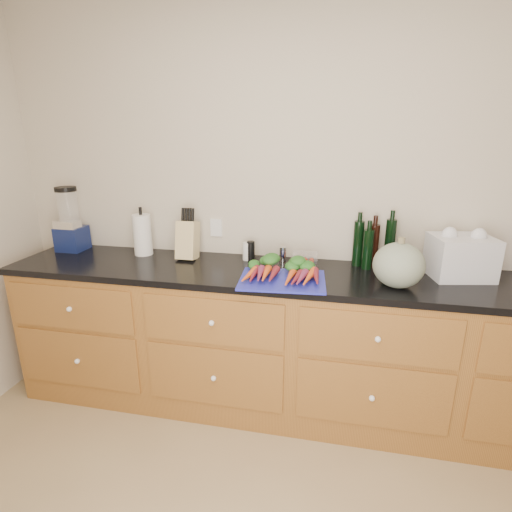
% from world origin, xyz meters
% --- Properties ---
extents(wall_back, '(4.10, 0.05, 2.60)m').
position_xyz_m(wall_back, '(0.00, 1.62, 1.30)').
color(wall_back, beige).
rests_on(wall_back, ground).
extents(cabinets, '(3.60, 0.64, 0.90)m').
position_xyz_m(cabinets, '(0.00, 1.30, 0.45)').
color(cabinets, brown).
rests_on(cabinets, ground).
extents(countertop, '(3.64, 0.62, 0.04)m').
position_xyz_m(countertop, '(0.00, 1.30, 0.92)').
color(countertop, black).
rests_on(countertop, cabinets).
extents(cutting_board, '(0.50, 0.40, 0.01)m').
position_xyz_m(cutting_board, '(-0.08, 1.14, 0.95)').
color(cutting_board, '#1F24A4').
rests_on(cutting_board, countertop).
extents(carrots, '(0.45, 0.33, 0.06)m').
position_xyz_m(carrots, '(-0.08, 1.19, 0.98)').
color(carrots, '#EA561B').
rests_on(carrots, cutting_board).
extents(squash, '(0.27, 0.27, 0.25)m').
position_xyz_m(squash, '(0.54, 1.19, 1.06)').
color(squash, slate).
rests_on(squash, countertop).
extents(blender_appliance, '(0.18, 0.18, 0.45)m').
position_xyz_m(blender_appliance, '(-1.63, 1.46, 1.14)').
color(blender_appliance, '#0F1948').
rests_on(blender_appliance, countertop).
extents(paper_towel, '(0.12, 0.12, 0.28)m').
position_xyz_m(paper_towel, '(-1.08, 1.46, 1.08)').
color(paper_towel, white).
rests_on(paper_towel, countertop).
extents(knife_block, '(0.12, 0.12, 0.25)m').
position_xyz_m(knife_block, '(-0.75, 1.44, 1.06)').
color(knife_block, tan).
rests_on(knife_block, countertop).
extents(grinder_salt, '(0.05, 0.05, 0.12)m').
position_xyz_m(grinder_salt, '(-0.36, 1.48, 1.00)').
color(grinder_salt, silver).
rests_on(grinder_salt, countertop).
extents(grinder_pepper, '(0.05, 0.05, 0.13)m').
position_xyz_m(grinder_pepper, '(-0.33, 1.48, 1.00)').
color(grinder_pepper, black).
rests_on(grinder_pepper, countertop).
extents(canister_chrome, '(0.04, 0.04, 0.10)m').
position_xyz_m(canister_chrome, '(-0.12, 1.48, 0.99)').
color(canister_chrome, silver).
rests_on(canister_chrome, countertop).
extents(tomato_box, '(0.15, 0.12, 0.07)m').
position_xyz_m(tomato_box, '(0.02, 1.47, 0.98)').
color(tomato_box, white).
rests_on(tomato_box, countertop).
extents(bottles, '(0.25, 0.13, 0.30)m').
position_xyz_m(bottles, '(0.43, 1.51, 1.08)').
color(bottles, black).
rests_on(bottles, countertop).
extents(grocery_bag, '(0.37, 0.32, 0.24)m').
position_xyz_m(grocery_bag, '(0.91, 1.42, 1.06)').
color(grocery_bag, silver).
rests_on(grocery_bag, countertop).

